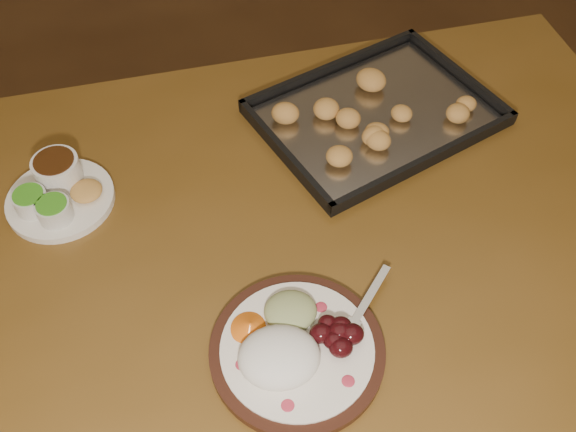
{
  "coord_description": "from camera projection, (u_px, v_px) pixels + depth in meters",
  "views": [
    {
      "loc": [
        -0.13,
        -0.81,
        1.56
      ],
      "look_at": [
        -0.08,
        -0.19,
        0.77
      ],
      "focal_mm": 40.0,
      "sensor_mm": 36.0,
      "label": 1
    }
  ],
  "objects": [
    {
      "name": "ground",
      "position": [
        313.0,
        338.0,
        1.73
      ],
      "size": [
        4.0,
        4.0,
        0.0
      ],
      "primitive_type": "plane",
      "color": "brown",
      "rests_on": "ground"
    },
    {
      "name": "dining_table",
      "position": [
        243.0,
        282.0,
        1.07
      ],
      "size": [
        1.63,
        1.13,
        0.75
      ],
      "rotation": [
        0.0,
        0.0,
        0.16
      ],
      "color": "brown",
      "rests_on": "ground"
    },
    {
      "name": "dinner_plate",
      "position": [
        293.0,
        347.0,
        0.87
      ],
      "size": [
        0.27,
        0.24,
        0.06
      ],
      "rotation": [
        0.0,
        0.0,
        0.47
      ],
      "color": "black",
      "rests_on": "dining_table"
    },
    {
      "name": "condiment_saucer",
      "position": [
        57.0,
        192.0,
        1.03
      ],
      "size": [
        0.17,
        0.17,
        0.06
      ],
      "rotation": [
        0.0,
        0.0,
        -0.2
      ],
      "color": "white",
      "rests_on": "dining_table"
    },
    {
      "name": "baking_tray",
      "position": [
        376.0,
        113.0,
        1.16
      ],
      "size": [
        0.5,
        0.45,
        0.04
      ],
      "rotation": [
        0.0,
        0.0,
        0.48
      ],
      "color": "black",
      "rests_on": "dining_table"
    }
  ]
}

